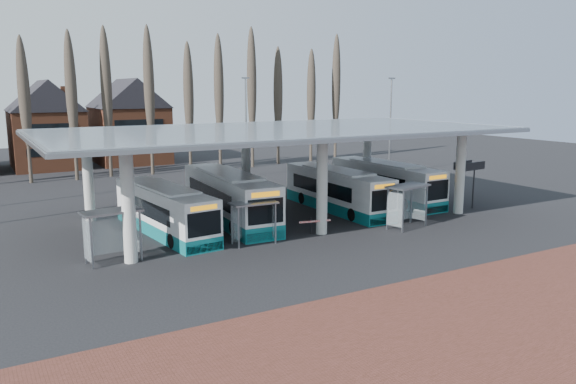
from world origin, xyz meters
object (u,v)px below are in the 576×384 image
bus_3 (385,182)px  shelter_2 (406,197)px  shelter_1 (253,213)px  shelter_0 (111,224)px  bus_0 (164,211)px  bus_2 (337,191)px  bus_1 (229,198)px

bus_3 → shelter_2: 8.97m
shelter_1 → shelter_0: bearing=179.0°
shelter_2 → bus_3: bearing=46.0°
shelter_1 → shelter_2: 10.58m
bus_0 → bus_2: (13.44, 0.35, 0.04)m
shelter_1 → shelter_2: bearing=-5.0°
bus_1 → bus_3: bearing=4.2°
shelter_0 → shelter_2: bearing=-12.1°
bus_0 → bus_3: (18.84, 1.29, 0.07)m
bus_3 → shelter_1: bearing=-158.5°
bus_0 → bus_3: 18.89m
shelter_0 → bus_2: bearing=9.2°
bus_2 → shelter_1: 11.02m
shelter_0 → bus_1: bearing=25.0°
bus_0 → bus_3: bearing=-1.8°
shelter_1 → bus_2: bearing=31.7°
bus_1 → shelter_0: 10.68m
shelter_0 → shelter_1: bearing=-9.8°
bus_1 → shelter_1: (-1.14, -6.03, 0.23)m
bus_2 → bus_0: bearing=-177.7°
bus_1 → shelter_0: size_ratio=3.94×
bus_1 → shelter_2: 11.97m
shelter_0 → shelter_1: size_ratio=1.13×
bus_3 → shelter_1: bus_3 is taller
bus_0 → bus_1: size_ratio=0.90×
bus_2 → shelter_0: bus_2 is taller
bus_2 → shelter_2: size_ratio=3.40×
bus_1 → shelter_2: bearing=-35.3°
shelter_1 → bus_0: bearing=130.2°
shelter_1 → shelter_2: (10.48, -1.44, 0.23)m
bus_3 → shelter_0: size_ratio=3.67×
bus_2 → shelter_2: (0.83, -6.75, 0.59)m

